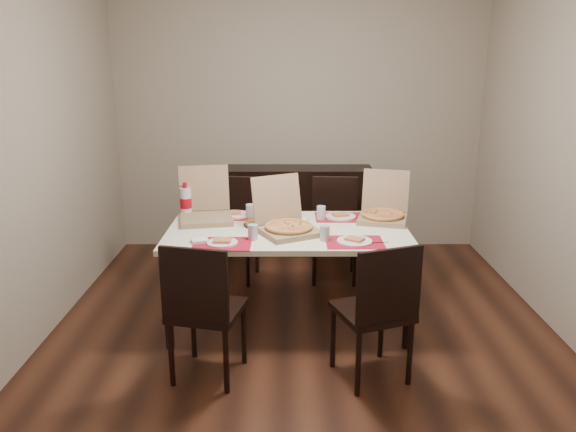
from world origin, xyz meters
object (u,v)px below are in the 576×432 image
object	(u,v)px
dining_table	(288,237)
chair_near_right	(378,307)
chair_near_left	(203,306)
chair_far_right	(335,224)
chair_far_left	(235,223)
soda_bottle	(186,202)
dip_bowl	(301,220)
sideboard	(299,210)
pizza_box_center	(287,225)

from	to	relation	value
dining_table	chair_near_right	size ratio (longest dim) A/B	1.94
chair_near_left	chair_near_right	size ratio (longest dim) A/B	1.00
chair_far_right	chair_far_left	bearing A→B (deg)	179.14
dining_table	soda_bottle	distance (m)	0.91
chair_near_right	dip_bowl	bearing A→B (deg)	113.31
sideboard	chair_near_right	world-z (taller)	chair_near_right
dining_table	dip_bowl	world-z (taller)	dip_bowl
chair_near_left	chair_far_right	distance (m)	2.02
chair_far_right	dip_bowl	world-z (taller)	chair_far_right
pizza_box_center	soda_bottle	distance (m)	0.92
dining_table	dip_bowl	bearing A→B (deg)	59.70
pizza_box_center	dip_bowl	xyz separation A→B (m)	(0.11, 0.27, -0.05)
chair_far_left	chair_near_right	bearing A→B (deg)	-59.94
chair_far_right	chair_near_left	bearing A→B (deg)	-118.41
dining_table	chair_near_left	xyz separation A→B (m)	(-0.53, -0.85, -0.17)
soda_bottle	dip_bowl	bearing A→B (deg)	-9.97
dining_table	soda_bottle	xyz separation A→B (m)	(-0.82, 0.34, 0.19)
sideboard	chair_far_right	bearing A→B (deg)	-65.71
dining_table	chair_far_left	size ratio (longest dim) A/B	1.94
chair_far_left	soda_bottle	distance (m)	0.77
chair_far_right	soda_bottle	size ratio (longest dim) A/B	3.31
chair_near_right	pizza_box_center	bearing A→B (deg)	126.10
chair_near_left	dining_table	bearing A→B (deg)	58.11
chair_near_right	pizza_box_center	xyz separation A→B (m)	(-0.56, 0.77, 0.30)
dip_bowl	soda_bottle	size ratio (longest dim) A/B	0.43
chair_near_left	soda_bottle	xyz separation A→B (m)	(-0.29, 1.19, 0.36)
chair_far_left	dip_bowl	xyz separation A→B (m)	(0.59, -0.76, 0.25)
chair_far_left	pizza_box_center	world-z (taller)	pizza_box_center
soda_bottle	chair_far_left	bearing A→B (deg)	60.91
chair_near_right	soda_bottle	world-z (taller)	soda_bottle
pizza_box_center	chair_near_right	bearing A→B (deg)	-53.90
chair_far_right	dip_bowl	xyz separation A→B (m)	(-0.33, -0.75, 0.25)
sideboard	chair_far_left	size ratio (longest dim) A/B	1.61
pizza_box_center	soda_bottle	xyz separation A→B (m)	(-0.81, 0.43, 0.06)
dining_table	chair_far_right	distance (m)	1.04
dining_table	dip_bowl	distance (m)	0.22
sideboard	soda_bottle	xyz separation A→B (m)	(-0.94, -1.29, 0.42)
dining_table	chair_near_left	bearing A→B (deg)	-121.89
soda_bottle	chair_far_right	bearing A→B (deg)	24.97
chair_near_left	chair_far_right	world-z (taller)	same
chair_near_left	dip_bowl	size ratio (longest dim) A/B	7.69
dining_table	sideboard	bearing A→B (deg)	85.98
sideboard	pizza_box_center	distance (m)	1.76
chair_far_right	soda_bottle	bearing A→B (deg)	-155.03
pizza_box_center	dip_bowl	distance (m)	0.30
sideboard	dining_table	world-z (taller)	sideboard
pizza_box_center	soda_bottle	size ratio (longest dim) A/B	2.02
chair_near_right	dip_bowl	world-z (taller)	chair_near_right
pizza_box_center	dip_bowl	bearing A→B (deg)	66.89
chair_near_right	chair_near_left	bearing A→B (deg)	179.26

